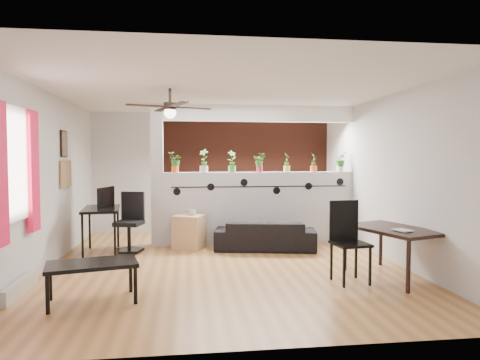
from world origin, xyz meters
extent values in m
cube|color=#9C6733|center=(0.00, 0.00, -0.05)|extent=(6.30, 7.10, 0.10)
cube|color=#B7B7BA|center=(0.00, 3.02, 1.30)|extent=(6.30, 0.04, 2.90)
cube|color=#B7B7BA|center=(0.00, -3.02, 1.30)|extent=(6.30, 0.04, 2.90)
cube|color=#B7B7BA|center=(-2.62, 0.00, 1.30)|extent=(0.04, 7.10, 2.90)
cube|color=#B7B7BA|center=(2.62, 0.00, 1.30)|extent=(0.04, 7.10, 2.90)
cube|color=white|center=(0.00, 0.00, 2.65)|extent=(6.30, 7.10, 0.10)
cube|color=#BCBCC1|center=(0.80, 1.50, 0.68)|extent=(3.60, 0.18, 1.35)
cube|color=white|center=(0.80, 1.50, 2.45)|extent=(3.60, 0.18, 0.30)
cube|color=#BCBCC1|center=(-1.11, 1.50, 1.30)|extent=(0.22, 0.20, 2.60)
cube|color=#A64630|center=(0.80, 2.97, 1.30)|extent=(3.90, 0.05, 2.60)
cube|color=black|center=(0.80, 1.40, 1.08)|extent=(3.31, 0.01, 0.02)
cylinder|color=black|center=(-0.75, 1.40, 1.00)|extent=(0.14, 0.01, 0.14)
cylinder|color=black|center=(-0.13, 1.40, 1.08)|extent=(0.14, 0.01, 0.14)
cylinder|color=black|center=(0.49, 1.40, 1.16)|extent=(0.14, 0.01, 0.14)
cylinder|color=black|center=(1.11, 1.40, 1.00)|extent=(0.14, 0.01, 0.14)
cylinder|color=black|center=(1.73, 1.40, 1.08)|extent=(0.14, 0.01, 0.14)
cylinder|color=black|center=(2.35, 1.40, 1.16)|extent=(0.14, 0.01, 0.14)
cube|color=white|center=(-2.58, -1.20, 1.55)|extent=(0.02, 0.95, 1.25)
cube|color=white|center=(-2.57, -1.20, 1.55)|extent=(0.04, 1.05, 1.35)
cube|color=red|center=(-2.53, -0.70, 1.45)|extent=(0.06, 0.30, 1.55)
cube|color=beige|center=(-2.54, -1.20, 0.09)|extent=(0.08, 1.00, 0.18)
cube|color=olive|center=(-2.58, 0.95, 1.35)|extent=(0.03, 0.60, 0.45)
cube|color=#8C7259|center=(-2.58, 0.90, 1.85)|extent=(0.03, 0.30, 0.40)
cube|color=black|center=(-2.58, 0.90, 1.85)|extent=(0.02, 0.34, 0.44)
cylinder|color=black|center=(-0.80, -0.30, 2.50)|extent=(0.04, 0.04, 0.20)
cylinder|color=black|center=(-0.80, -0.30, 2.35)|extent=(0.18, 0.18, 0.10)
sphere|color=white|center=(-0.80, -0.30, 2.26)|extent=(0.17, 0.17, 0.17)
cube|color=black|center=(-0.48, -0.18, 2.34)|extent=(0.55, 0.29, 0.01)
cube|color=black|center=(-0.92, 0.02, 2.34)|extent=(0.29, 0.55, 0.01)
cube|color=black|center=(-1.12, -0.42, 2.34)|extent=(0.55, 0.29, 0.01)
cube|color=black|center=(-0.68, -0.62, 2.34)|extent=(0.29, 0.55, 0.01)
cylinder|color=#E8511B|center=(-0.78, 1.50, 1.41)|extent=(0.13, 0.13, 0.12)
imported|color=#1A5217|center=(-0.78, 1.50, 1.59)|extent=(0.24, 0.23, 0.28)
cylinder|color=silver|center=(-0.25, 1.50, 1.41)|extent=(0.16, 0.16, 0.12)
imported|color=#1A5217|center=(-0.25, 1.50, 1.62)|extent=(0.28, 0.26, 0.33)
cylinder|color=#459636|center=(0.27, 1.50, 1.41)|extent=(0.14, 0.14, 0.12)
imported|color=#1A5217|center=(0.27, 1.50, 1.60)|extent=(0.26, 0.23, 0.31)
cylinder|color=#B81D38|center=(0.80, 1.50, 1.41)|extent=(0.12, 0.12, 0.12)
imported|color=#1A5217|center=(0.80, 1.50, 1.58)|extent=(0.19, 0.17, 0.26)
cylinder|color=gold|center=(1.33, 1.50, 1.41)|extent=(0.12, 0.12, 0.12)
imported|color=#1A5217|center=(1.33, 1.50, 1.58)|extent=(0.14, 0.18, 0.27)
cylinder|color=#D95719|center=(1.85, 1.50, 1.41)|extent=(0.12, 0.12, 0.12)
imported|color=#1A5217|center=(1.85, 1.50, 1.58)|extent=(0.20, 0.22, 0.27)
cylinder|color=silver|center=(2.38, 1.50, 1.41)|extent=(0.13, 0.13, 0.12)
imported|color=#1A5217|center=(2.38, 1.50, 1.59)|extent=(0.21, 0.23, 0.28)
imported|color=black|center=(0.80, 0.90, 0.24)|extent=(1.77, 0.96, 0.49)
cube|color=tan|center=(-0.53, 1.11, 0.30)|extent=(0.63, 0.60, 0.60)
imported|color=gray|center=(-0.48, 1.11, 0.65)|extent=(0.14, 0.14, 0.10)
cube|color=black|center=(-2.00, 0.89, 0.76)|extent=(0.68, 1.13, 0.04)
cylinder|color=black|center=(-2.19, 0.37, 0.37)|extent=(0.04, 0.04, 0.74)
cylinder|color=black|center=(-1.70, 0.42, 0.37)|extent=(0.04, 0.04, 0.74)
cylinder|color=black|center=(-2.29, 1.36, 0.37)|extent=(0.04, 0.04, 0.74)
cylinder|color=black|center=(-1.81, 1.41, 0.37)|extent=(0.04, 0.04, 0.74)
imported|color=black|center=(-2.00, 1.04, 0.87)|extent=(0.33, 0.14, 0.19)
cylinder|color=black|center=(-1.55, 0.93, 0.04)|extent=(0.52, 0.52, 0.04)
cylinder|color=black|center=(-1.55, 0.93, 0.26)|extent=(0.06, 0.06, 0.44)
cube|color=black|center=(-1.55, 0.93, 0.50)|extent=(0.51, 0.51, 0.07)
cube|color=black|center=(-1.51, 1.12, 0.79)|extent=(0.41, 0.16, 0.48)
cube|color=black|center=(2.19, -1.07, 0.66)|extent=(1.10, 1.41, 0.04)
cylinder|color=black|center=(2.05, -1.72, 0.32)|extent=(0.05, 0.05, 0.63)
cylinder|color=black|center=(2.69, -1.51, 0.32)|extent=(0.05, 0.05, 0.63)
cylinder|color=black|center=(1.69, -0.62, 0.32)|extent=(0.05, 0.05, 0.63)
cylinder|color=black|center=(2.33, -0.41, 0.32)|extent=(0.05, 0.05, 0.63)
imported|color=gray|center=(2.09, -1.37, 0.69)|extent=(0.23, 0.27, 0.02)
cube|color=black|center=(1.53, -1.22, 0.51)|extent=(0.47, 0.47, 0.03)
cube|color=black|center=(1.50, -1.03, 0.79)|extent=(0.41, 0.08, 0.54)
cube|color=black|center=(1.37, -1.42, 0.25)|extent=(0.03, 0.03, 0.51)
cube|color=black|center=(1.72, -1.38, 0.25)|extent=(0.03, 0.03, 0.51)
cube|color=black|center=(1.33, -1.06, 0.52)|extent=(0.03, 0.03, 1.03)
cube|color=black|center=(1.68, -1.02, 0.52)|extent=(0.03, 0.03, 1.03)
cube|color=black|center=(-1.63, -1.58, 0.43)|extent=(1.07, 0.75, 0.04)
cylinder|color=black|center=(-2.01, -1.91, 0.20)|extent=(0.04, 0.04, 0.41)
cylinder|color=black|center=(-1.14, -1.70, 0.20)|extent=(0.04, 0.04, 0.41)
cylinder|color=black|center=(-2.12, -1.47, 0.20)|extent=(0.04, 0.04, 0.41)
cylinder|color=black|center=(-1.25, -1.26, 0.20)|extent=(0.04, 0.04, 0.41)
camera|label=1|loc=(-0.57, -6.47, 1.62)|focal=32.00mm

